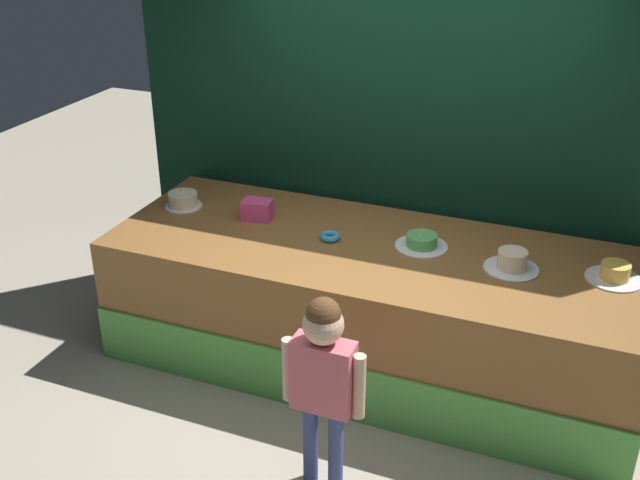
{
  "coord_description": "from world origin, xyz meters",
  "views": [
    {
      "loc": [
        1.3,
        -3.5,
        3.08
      ],
      "look_at": [
        -0.26,
        0.39,
        1.0
      ],
      "focal_mm": 42.21,
      "sensor_mm": 36.0,
      "label": 1
    }
  ],
  "objects_px": {
    "child_figure": "(323,370)",
    "pink_box": "(257,210)",
    "donut": "(330,236)",
    "cake_far_left": "(183,200)",
    "cake_center_left": "(422,242)",
    "cake_center_right": "(512,262)",
    "cake_far_right": "(615,273)"
  },
  "relations": [
    {
      "from": "child_figure",
      "to": "cake_center_right",
      "type": "height_order",
      "value": "child_figure"
    },
    {
      "from": "pink_box",
      "to": "cake_center_right",
      "type": "relative_size",
      "value": 0.6
    },
    {
      "from": "donut",
      "to": "cake_far_left",
      "type": "distance_m",
      "value": 1.18
    },
    {
      "from": "child_figure",
      "to": "cake_far_right",
      "type": "distance_m",
      "value": 1.89
    },
    {
      "from": "cake_center_left",
      "to": "cake_center_right",
      "type": "relative_size",
      "value": 1.02
    },
    {
      "from": "child_figure",
      "to": "cake_center_right",
      "type": "distance_m",
      "value": 1.46
    },
    {
      "from": "child_figure",
      "to": "pink_box",
      "type": "bearing_deg",
      "value": 127.49
    },
    {
      "from": "cake_center_left",
      "to": "cake_far_right",
      "type": "distance_m",
      "value": 1.18
    },
    {
      "from": "cake_center_left",
      "to": "cake_far_left",
      "type": "bearing_deg",
      "value": -179.52
    },
    {
      "from": "cake_far_right",
      "to": "donut",
      "type": "bearing_deg",
      "value": -175.89
    },
    {
      "from": "child_figure",
      "to": "cake_center_left",
      "type": "height_order",
      "value": "child_figure"
    },
    {
      "from": "donut",
      "to": "child_figure",
      "type": "bearing_deg",
      "value": -70.37
    },
    {
      "from": "donut",
      "to": "cake_far_left",
      "type": "height_order",
      "value": "cake_far_left"
    },
    {
      "from": "child_figure",
      "to": "pink_box",
      "type": "relative_size",
      "value": 5.89
    },
    {
      "from": "child_figure",
      "to": "cake_far_left",
      "type": "xyz_separation_m",
      "value": [
        -1.61,
        1.32,
        0.16
      ]
    },
    {
      "from": "cake_far_left",
      "to": "child_figure",
      "type": "bearing_deg",
      "value": -39.28
    },
    {
      "from": "child_figure",
      "to": "cake_far_left",
      "type": "distance_m",
      "value": 2.08
    },
    {
      "from": "cake_center_left",
      "to": "cake_far_right",
      "type": "bearing_deg",
      "value": 0.41
    },
    {
      "from": "donut",
      "to": "cake_center_right",
      "type": "bearing_deg",
      "value": 1.45
    },
    {
      "from": "cake_center_right",
      "to": "child_figure",
      "type": "bearing_deg",
      "value": -120.95
    },
    {
      "from": "cake_center_right",
      "to": "cake_far_right",
      "type": "xyz_separation_m",
      "value": [
        0.59,
        0.1,
        -0.01
      ]
    },
    {
      "from": "cake_center_left",
      "to": "cake_center_right",
      "type": "height_order",
      "value": "cake_center_left"
    },
    {
      "from": "cake_center_right",
      "to": "cake_far_right",
      "type": "distance_m",
      "value": 0.6
    },
    {
      "from": "pink_box",
      "to": "cake_center_left",
      "type": "distance_m",
      "value": 1.18
    },
    {
      "from": "donut",
      "to": "cake_far_left",
      "type": "bearing_deg",
      "value": 174.95
    },
    {
      "from": "donut",
      "to": "cake_far_right",
      "type": "relative_size",
      "value": 0.41
    },
    {
      "from": "child_figure",
      "to": "cake_center_left",
      "type": "relative_size",
      "value": 3.48
    },
    {
      "from": "donut",
      "to": "cake_far_right",
      "type": "height_order",
      "value": "cake_far_right"
    },
    {
      "from": "pink_box",
      "to": "cake_far_right",
      "type": "distance_m",
      "value": 2.35
    },
    {
      "from": "pink_box",
      "to": "cake_center_right",
      "type": "xyz_separation_m",
      "value": [
        1.76,
        -0.09,
        -0.02
      ]
    },
    {
      "from": "donut",
      "to": "cake_center_right",
      "type": "xyz_separation_m",
      "value": [
        1.18,
        0.03,
        0.03
      ]
    },
    {
      "from": "cake_far_right",
      "to": "pink_box",
      "type": "bearing_deg",
      "value": -179.79
    }
  ]
}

